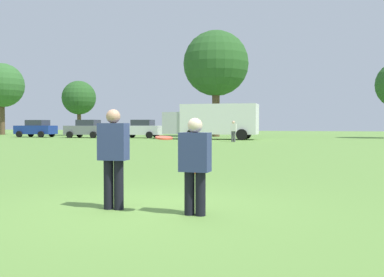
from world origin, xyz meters
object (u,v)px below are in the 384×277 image
at_px(parked_car_center, 141,129).
at_px(bystander_sideline_watcher, 233,130).
at_px(parked_car_mid_left, 87,129).
at_px(box_truck, 213,120).
at_px(frisbee, 164,138).
at_px(parked_car_near_left, 36,128).
at_px(player_defender, 195,161).
at_px(player_thrower, 113,153).
at_px(traffic_cone, 194,165).

distance_m(parked_car_center, bystander_sideline_watcher, 12.99).
bearing_deg(parked_car_mid_left, box_truck, -3.03).
bearing_deg(parked_car_center, frisbee, -65.12).
relative_size(parked_car_near_left, box_truck, 0.50).
height_order(parked_car_mid_left, bystander_sideline_watcher, parked_car_mid_left).
height_order(player_defender, bystander_sideline_watcher, bystander_sideline_watcher).
height_order(player_thrower, parked_car_mid_left, parked_car_mid_left).
height_order(frisbee, parked_car_center, parked_car_center).
bearing_deg(frisbee, player_defender, 15.62).
height_order(player_thrower, traffic_cone, player_thrower).
relative_size(frisbee, parked_car_mid_left, 0.06).
bearing_deg(frisbee, box_truck, 103.78).
xyz_separation_m(traffic_cone, parked_car_near_left, (-26.32, 27.60, 0.69)).
xyz_separation_m(parked_car_near_left, box_truck, (19.67, -0.90, 0.83)).
distance_m(traffic_cone, parked_car_mid_left, 33.99).
bearing_deg(player_thrower, parked_car_near_left, 128.84).
distance_m(player_defender, parked_car_near_left, 43.42).
bearing_deg(bystander_sideline_watcher, box_truck, 120.93).
xyz_separation_m(parked_car_near_left, parked_car_mid_left, (6.23, -0.19, 0.00)).
bearing_deg(player_defender, player_thrower, 178.08).
distance_m(parked_car_mid_left, bystander_sideline_watcher, 17.43).
relative_size(box_truck, bystander_sideline_watcher, 5.22).
bearing_deg(parked_car_near_left, frisbee, -50.31).
height_order(frisbee, parked_car_near_left, parked_car_near_left).
xyz_separation_m(traffic_cone, bystander_sideline_watcher, (-3.64, 21.68, 0.70)).
bearing_deg(box_truck, frisbee, -76.22).
bearing_deg(frisbee, parked_car_near_left, 129.69).
bearing_deg(frisbee, traffic_cone, 102.81).
bearing_deg(bystander_sideline_watcher, parked_car_center, 147.67).
bearing_deg(player_defender, parked_car_near_left, 130.26).
height_order(parked_car_near_left, box_truck, box_truck).
bearing_deg(box_truck, parked_car_center, 166.43).
height_order(player_defender, frisbee, player_defender).
height_order(frisbee, traffic_cone, frisbee).
xyz_separation_m(box_truck, bystander_sideline_watcher, (3.01, -5.03, -0.82)).
distance_m(parked_car_near_left, box_truck, 19.71).
relative_size(parked_car_near_left, bystander_sideline_watcher, 2.60).
bearing_deg(parked_car_center, parked_car_near_left, -175.03).
relative_size(frisbee, traffic_cone, 0.57).
relative_size(parked_car_mid_left, box_truck, 0.50).
bearing_deg(player_thrower, bystander_sideline_watcher, 98.31).
bearing_deg(parked_car_mid_left, frisbee, -57.12).
relative_size(player_defender, parked_car_near_left, 0.35).
height_order(parked_car_mid_left, box_truck, box_truck).
bearing_deg(parked_car_near_left, player_thrower, -51.16).
bearing_deg(frisbee, player_thrower, 169.62).
height_order(player_thrower, parked_car_center, parked_car_center).
xyz_separation_m(frisbee, bystander_sideline_watcher, (-4.92, 27.34, -0.26)).
bearing_deg(player_defender, bystander_sideline_watcher, 101.19).
bearing_deg(bystander_sideline_watcher, frisbee, -79.79).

